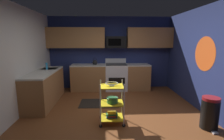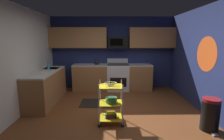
{
  "view_description": "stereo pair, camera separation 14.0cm",
  "coord_description": "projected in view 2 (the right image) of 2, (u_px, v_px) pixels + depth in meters",
  "views": [
    {
      "loc": [
        -0.23,
        -3.79,
        1.79
      ],
      "look_at": [
        -0.04,
        0.29,
        1.05
      ],
      "focal_mm": 26.98,
      "sensor_mm": 36.0,
      "label": 1
    },
    {
      "loc": [
        -0.09,
        -3.79,
        1.79
      ],
      "look_at": [
        -0.04,
        0.29,
        1.05
      ],
      "focal_mm": 26.98,
      "sensor_mm": 36.0,
      "label": 2
    }
  ],
  "objects": [
    {
      "name": "microwave",
      "position": [
        118.0,
        42.0,
        5.92
      ],
      "size": [
        0.7,
        0.39,
        0.4
      ],
      "color": "black"
    },
    {
      "name": "wall_right",
      "position": [
        211.0,
        61.0,
        3.85
      ],
      "size": [
        0.06,
        4.8,
        2.6
      ],
      "primitive_type": "cube",
      "color": "navy",
      "rests_on": "ground"
    },
    {
      "name": "counter_run",
      "position": [
        89.0,
        80.0,
        5.53
      ],
      "size": [
        3.59,
        2.48,
        0.92
      ],
      "color": "#9E6B3D",
      "rests_on": "ground"
    },
    {
      "name": "floor",
      "position": [
        114.0,
        116.0,
        4.06
      ],
      "size": [
        4.4,
        4.8,
        0.04
      ],
      "primitive_type": "cube",
      "color": "brown",
      "rests_on": "ground"
    },
    {
      "name": "wall_flower_decal",
      "position": [
        206.0,
        54.0,
        3.98
      ],
      "size": [
        0.0,
        0.84,
        0.84
      ],
      "primitive_type": "cylinder",
      "rotation": [
        0.0,
        1.57,
        0.0
      ],
      "color": "#E5591E"
    },
    {
      "name": "rolling_cart",
      "position": [
        111.0,
        103.0,
        3.6
      ],
      "size": [
        0.55,
        0.43,
        0.91
      ],
      "color": "silver",
      "rests_on": "ground"
    },
    {
      "name": "mixing_bowl_large",
      "position": [
        111.0,
        100.0,
        3.59
      ],
      "size": [
        0.25,
        0.25,
        0.11
      ],
      "color": "#387F4C",
      "rests_on": "rolling_cart"
    },
    {
      "name": "fruit_bowl",
      "position": [
        111.0,
        84.0,
        3.53
      ],
      "size": [
        0.27,
        0.27,
        0.07
      ],
      "color": "silver",
      "rests_on": "rolling_cart"
    },
    {
      "name": "oven_range",
      "position": [
        118.0,
        77.0,
        6.04
      ],
      "size": [
        0.76,
        0.65,
        1.1
      ],
      "color": "white",
      "rests_on": "ground"
    },
    {
      "name": "kettle",
      "position": [
        97.0,
        62.0,
        5.93
      ],
      "size": [
        0.21,
        0.18,
        0.26
      ],
      "color": "black",
      "rests_on": "counter_run"
    },
    {
      "name": "wall_left",
      "position": [
        15.0,
        62.0,
        3.79
      ],
      "size": [
        0.06,
        4.8,
        2.6
      ],
      "primitive_type": "cube",
      "color": "silver",
      "rests_on": "ground"
    },
    {
      "name": "upper_cabinets",
      "position": [
        111.0,
        38.0,
        5.92
      ],
      "size": [
        4.4,
        0.33,
        0.7
      ],
      "color": "#9E6B3D"
    },
    {
      "name": "book_stack",
      "position": [
        111.0,
        115.0,
        3.65
      ],
      "size": [
        0.25,
        0.17,
        0.12
      ],
      "color": "#1E4C8C",
      "rests_on": "rolling_cart"
    },
    {
      "name": "dish_soap_bottle",
      "position": [
        48.0,
        66.0,
        5.01
      ],
      "size": [
        0.06,
        0.06,
        0.2
      ],
      "primitive_type": "cylinder",
      "color": "#2D8CBF",
      "rests_on": "counter_run"
    },
    {
      "name": "floor_rug",
      "position": [
        100.0,
        103.0,
        4.8
      ],
      "size": [
        1.12,
        0.73,
        0.01
      ],
      "primitive_type": "cube",
      "rotation": [
        0.0,
        0.0,
        -0.02
      ],
      "color": "black",
      "rests_on": "ground"
    },
    {
      "name": "trash_can",
      "position": [
        210.0,
        114.0,
        3.33
      ],
      "size": [
        0.34,
        0.42,
        0.66
      ],
      "color": "black",
      "rests_on": "ground"
    },
    {
      "name": "wall_back",
      "position": [
        112.0,
        53.0,
        6.21
      ],
      "size": [
        4.52,
        0.06,
        2.6
      ],
      "primitive_type": "cube",
      "color": "navy",
      "rests_on": "ground"
    }
  ]
}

